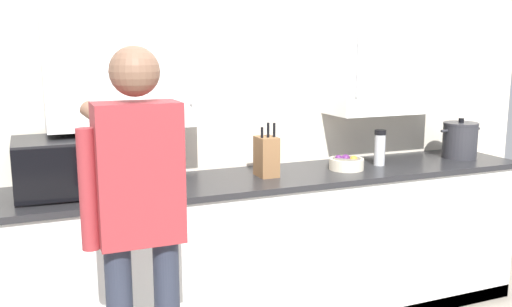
# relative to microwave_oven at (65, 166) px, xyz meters

# --- Properties ---
(back_wall_tiled) EXTENTS (4.28, 0.44, 2.63)m
(back_wall_tiled) POSITION_rel_microwave_oven_xyz_m (1.19, 0.26, 0.28)
(back_wall_tiled) COLOR beige
(back_wall_tiled) RESTS_ON ground_plane
(counter_unit) EXTENTS (3.35, 0.61, 0.95)m
(counter_unit) POSITION_rel_microwave_oven_xyz_m (1.19, -0.03, -0.62)
(counter_unit) COLOR white
(counter_unit) RESTS_ON ground_plane
(microwave_oven) EXTENTS (0.54, 0.45, 0.29)m
(microwave_oven) POSITION_rel_microwave_oven_xyz_m (0.00, 0.00, 0.00)
(microwave_oven) COLOR black
(microwave_oven) RESTS_ON counter_unit
(thermos_flask) EXTENTS (0.07, 0.07, 0.23)m
(thermos_flask) POSITION_rel_microwave_oven_xyz_m (1.93, -0.04, -0.03)
(thermos_flask) COLOR #B7BABF
(thermos_flask) RESTS_ON counter_unit
(knife_block) EXTENTS (0.11, 0.15, 0.32)m
(knife_block) POSITION_rel_microwave_oven_xyz_m (1.13, -0.04, -0.02)
(knife_block) COLOR brown
(knife_block) RESTS_ON counter_unit
(fruit_bowl) EXTENTS (0.22, 0.22, 0.10)m
(fruit_bowl) POSITION_rel_microwave_oven_xyz_m (1.66, -0.06, -0.10)
(fruit_bowl) COLOR beige
(fruit_bowl) RESTS_ON counter_unit
(stock_pot) EXTENTS (0.33, 0.24, 0.28)m
(stock_pot) POSITION_rel_microwave_oven_xyz_m (2.58, -0.04, -0.02)
(stock_pot) COLOR #2D2D33
(stock_pot) RESTS_ON counter_unit
(person_figure) EXTENTS (0.44, 0.58, 1.71)m
(person_figure) POSITION_rel_microwave_oven_xyz_m (0.23, -0.77, -0.07)
(person_figure) COLOR #282D3D
(person_figure) RESTS_ON ground_plane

